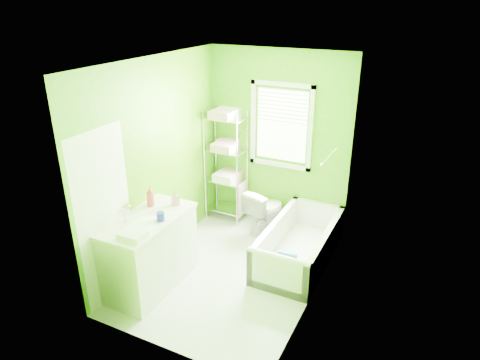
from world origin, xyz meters
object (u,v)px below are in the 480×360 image
at_px(bathtub, 298,249).
at_px(toilet, 265,210).
at_px(wire_shelf_unit, 227,154).
at_px(vanity, 150,250).

distance_m(bathtub, toilet, 0.91).
relative_size(bathtub, wire_shelf_unit, 0.95).
xyz_separation_m(bathtub, vanity, (-1.42, -1.25, 0.31)).
bearing_deg(vanity, wire_shelf_unit, 89.07).
bearing_deg(bathtub, toilet, 142.69).
relative_size(toilet, vanity, 0.56).
height_order(toilet, wire_shelf_unit, wire_shelf_unit).
distance_m(vanity, wire_shelf_unit, 2.01).
xyz_separation_m(toilet, vanity, (-0.71, -1.80, 0.14)).
distance_m(bathtub, wire_shelf_unit, 1.78).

